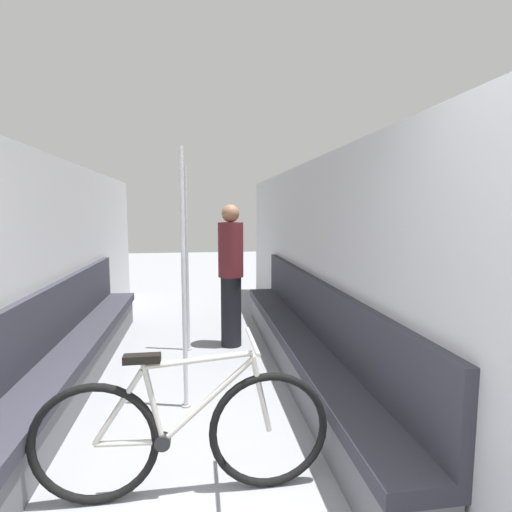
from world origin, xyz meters
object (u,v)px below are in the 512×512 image
at_px(bench_seat_row_left, 70,356).
at_px(passenger_standing, 231,274).
at_px(bench_seat_row_right, 303,344).
at_px(grab_pole_far, 187,262).
at_px(grab_pole_near, 184,284).
at_px(bicycle, 184,433).

xyz_separation_m(bench_seat_row_left, passenger_standing, (1.56, 0.98, 0.57)).
distance_m(bench_seat_row_left, passenger_standing, 1.93).
height_order(bench_seat_row_right, grab_pole_far, grab_pole_far).
bearing_deg(grab_pole_near, bench_seat_row_left, 155.37).
bearing_deg(bench_seat_row_right, bicycle, -125.64).
relative_size(bench_seat_row_left, bicycle, 2.67).
relative_size(bench_seat_row_right, grab_pole_far, 2.10).
distance_m(grab_pole_far, passenger_standing, 0.54).
height_order(bench_seat_row_right, bicycle, bench_seat_row_right).
distance_m(bicycle, grab_pole_far, 2.54).
bearing_deg(bench_seat_row_left, bench_seat_row_right, 0.00).
relative_size(bench_seat_row_right, grab_pole_near, 2.10).
bearing_deg(passenger_standing, grab_pole_far, -134.84).
distance_m(bicycle, grab_pole_near, 1.25).
height_order(bench_seat_row_left, grab_pole_far, grab_pole_far).
relative_size(bench_seat_row_left, bench_seat_row_right, 1.00).
bearing_deg(bench_seat_row_left, bicycle, -55.16).
height_order(bench_seat_row_left, bicycle, bench_seat_row_left).
xyz_separation_m(grab_pole_near, passenger_standing, (0.50, 1.47, -0.16)).
relative_size(bench_seat_row_left, grab_pole_far, 2.10).
bearing_deg(passenger_standing, bench_seat_row_right, -21.28).
height_order(bench_seat_row_left, bench_seat_row_right, same).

